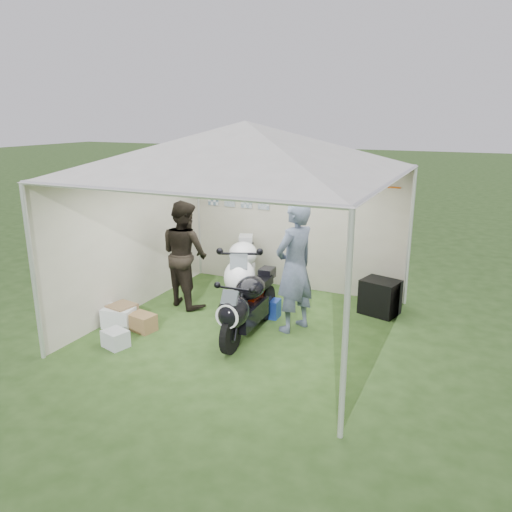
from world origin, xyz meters
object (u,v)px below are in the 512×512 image
object	(u,v)px
person_dark_jacket	(185,254)
person_blue_jacket	(295,267)
paddock_stand	(267,308)
crate_1	(122,315)
canopy_tent	(246,153)
motorcycle_white	(242,271)
crate_2	(116,339)
motorcycle_black	(247,305)
crate_3	(142,322)
crate_0	(119,317)
equipment_box	(380,297)

from	to	relation	value
person_dark_jacket	person_blue_jacket	distance (m)	2.01
paddock_stand	crate_1	xyz separation A→B (m)	(-1.87, -1.21, 0.02)
canopy_tent	person_blue_jacket	distance (m)	1.75
motorcycle_white	crate_2	xyz separation A→B (m)	(-0.90, -2.11, -0.48)
motorcycle_black	crate_3	bearing A→B (deg)	-166.42
crate_1	motorcycle_black	bearing A→B (deg)	11.49
canopy_tent	motorcycle_white	world-z (taller)	canopy_tent
motorcycle_white	person_blue_jacket	size ratio (longest dim) A/B	1.07
motorcycle_black	crate_1	world-z (taller)	motorcycle_black
crate_3	crate_1	bearing A→B (deg)	173.44
canopy_tent	person_dark_jacket	world-z (taller)	canopy_tent
paddock_stand	crate_0	distance (m)	2.26
person_blue_jacket	crate_3	bearing A→B (deg)	-41.58
crate_0	crate_2	distance (m)	0.70
crate_0	canopy_tent	bearing A→B (deg)	24.64
crate_1	crate_3	distance (m)	0.41
crate_0	crate_3	size ratio (longest dim) A/B	1.18
equipment_box	crate_1	bearing A→B (deg)	-148.90
equipment_box	crate_2	xyz separation A→B (m)	(-3.05, -2.72, -0.16)
person_dark_jacket	person_blue_jacket	xyz separation A→B (m)	(1.99, -0.20, 0.09)
canopy_tent	person_dark_jacket	xyz separation A→B (m)	(-1.33, 0.40, -1.70)
person_dark_jacket	equipment_box	bearing A→B (deg)	-141.71
crate_2	paddock_stand	bearing A→B (deg)	51.69
canopy_tent	crate_1	world-z (taller)	canopy_tent
canopy_tent	motorcycle_black	bearing A→B (deg)	-65.76
equipment_box	crate_1	world-z (taller)	equipment_box
motorcycle_black	paddock_stand	world-z (taller)	motorcycle_black
equipment_box	crate_2	size ratio (longest dim) A/B	1.73
motorcycle_black	paddock_stand	xyz separation A→B (m)	(-0.04, 0.82, -0.35)
person_dark_jacket	equipment_box	xyz separation A→B (m)	(3.03, 0.95, -0.60)
canopy_tent	crate_0	bearing A→B (deg)	-155.36
equipment_box	paddock_stand	bearing A→B (deg)	-151.16
motorcycle_white	motorcycle_black	xyz separation A→B (m)	(0.60, -1.08, -0.10)
person_blue_jacket	crate_2	size ratio (longest dim) A/B	5.99
canopy_tent	crate_2	world-z (taller)	canopy_tent
person_dark_jacket	crate_1	distance (m)	1.41
canopy_tent	equipment_box	bearing A→B (deg)	38.36
paddock_stand	crate_1	size ratio (longest dim) A/B	1.08
crate_0	motorcycle_black	bearing A→B (deg)	13.43
paddock_stand	crate_0	world-z (taller)	crate_0
motorcycle_white	crate_0	distance (m)	2.07
person_blue_jacket	crate_3	world-z (taller)	person_blue_jacket
paddock_stand	crate_2	xyz separation A→B (m)	(-1.46, -1.85, -0.03)
crate_0	paddock_stand	bearing A→B (deg)	34.36
equipment_box	crate_0	bearing A→B (deg)	-148.09
crate_2	equipment_box	bearing A→B (deg)	41.81
crate_0	crate_1	world-z (taller)	crate_1
equipment_box	crate_1	distance (m)	4.03
canopy_tent	paddock_stand	world-z (taller)	canopy_tent
paddock_stand	person_blue_jacket	world-z (taller)	person_blue_jacket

